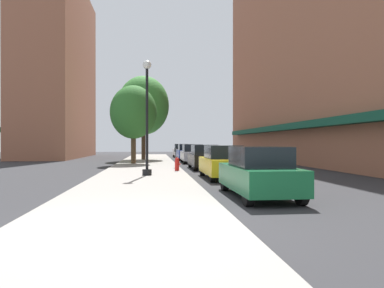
{
  "coord_description": "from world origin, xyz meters",
  "views": [
    {
      "loc": [
        0.58,
        -7.07,
        1.78
      ],
      "look_at": [
        3.77,
        21.54,
        1.69
      ],
      "focal_mm": 32.44,
      "sensor_mm": 36.0,
      "label": 1
    }
  ],
  "objects_px": {
    "lamppost": "(147,115)",
    "fire_hydrant": "(177,164)",
    "car_blue": "(186,152)",
    "car_black": "(204,157)",
    "tree_mid": "(133,112)",
    "car_yellow": "(222,162)",
    "car_green": "(258,173)",
    "parking_meter_near": "(175,155)",
    "tree_near": "(143,106)",
    "car_silver": "(192,154)",
    "car_white": "(181,151)"
  },
  "relations": [
    {
      "from": "fire_hydrant",
      "to": "car_blue",
      "type": "distance_m",
      "value": 15.72
    },
    {
      "from": "fire_hydrant",
      "to": "car_green",
      "type": "xyz_separation_m",
      "value": [
        2.01,
        -9.64,
        0.29
      ]
    },
    {
      "from": "tree_mid",
      "to": "car_silver",
      "type": "distance_m",
      "value": 6.48
    },
    {
      "from": "fire_hydrant",
      "to": "tree_near",
      "type": "height_order",
      "value": "tree_near"
    },
    {
      "from": "tree_near",
      "to": "car_white",
      "type": "bearing_deg",
      "value": 61.34
    },
    {
      "from": "fire_hydrant",
      "to": "lamppost",
      "type": "bearing_deg",
      "value": -122.46
    },
    {
      "from": "fire_hydrant",
      "to": "car_green",
      "type": "distance_m",
      "value": 9.85
    },
    {
      "from": "parking_meter_near",
      "to": "car_silver",
      "type": "relative_size",
      "value": 0.3
    },
    {
      "from": "car_green",
      "to": "car_silver",
      "type": "xyz_separation_m",
      "value": [
        0.0,
        19.63,
        0.0
      ]
    },
    {
      "from": "car_yellow",
      "to": "car_white",
      "type": "height_order",
      "value": "same"
    },
    {
      "from": "car_black",
      "to": "car_white",
      "type": "height_order",
      "value": "same"
    },
    {
      "from": "lamppost",
      "to": "fire_hydrant",
      "type": "distance_m",
      "value": 4.2
    },
    {
      "from": "fire_hydrant",
      "to": "tree_mid",
      "type": "height_order",
      "value": "tree_mid"
    },
    {
      "from": "fire_hydrant",
      "to": "car_yellow",
      "type": "bearing_deg",
      "value": -61.39
    },
    {
      "from": "car_green",
      "to": "car_blue",
      "type": "relative_size",
      "value": 1.0
    },
    {
      "from": "tree_near",
      "to": "car_blue",
      "type": "relative_size",
      "value": 1.95
    },
    {
      "from": "tree_mid",
      "to": "car_blue",
      "type": "xyz_separation_m",
      "value": [
        5.03,
        7.79,
        -3.46
      ]
    },
    {
      "from": "lamppost",
      "to": "car_yellow",
      "type": "distance_m",
      "value": 4.55
    },
    {
      "from": "car_silver",
      "to": "car_green",
      "type": "bearing_deg",
      "value": -91.38
    },
    {
      "from": "fire_hydrant",
      "to": "car_white",
      "type": "relative_size",
      "value": 0.18
    },
    {
      "from": "car_black",
      "to": "car_blue",
      "type": "xyz_separation_m",
      "value": [
        0.0,
        12.93,
        0.0
      ]
    },
    {
      "from": "lamppost",
      "to": "car_yellow",
      "type": "bearing_deg",
      "value": -14.51
    },
    {
      "from": "tree_near",
      "to": "car_silver",
      "type": "distance_m",
      "value": 7.94
    },
    {
      "from": "parking_meter_near",
      "to": "car_green",
      "type": "relative_size",
      "value": 0.3
    },
    {
      "from": "tree_near",
      "to": "tree_mid",
      "type": "height_order",
      "value": "tree_near"
    },
    {
      "from": "fire_hydrant",
      "to": "car_white",
      "type": "distance_m",
      "value": 22.75
    },
    {
      "from": "fire_hydrant",
      "to": "car_green",
      "type": "relative_size",
      "value": 0.18
    },
    {
      "from": "car_blue",
      "to": "car_green",
      "type": "bearing_deg",
      "value": -88.22
    },
    {
      "from": "car_white",
      "to": "car_yellow",
      "type": "bearing_deg",
      "value": -91.33
    },
    {
      "from": "fire_hydrant",
      "to": "car_silver",
      "type": "bearing_deg",
      "value": 78.6
    },
    {
      "from": "tree_near",
      "to": "car_green",
      "type": "bearing_deg",
      "value": -79.66
    },
    {
      "from": "parking_meter_near",
      "to": "tree_near",
      "type": "relative_size",
      "value": 0.16
    },
    {
      "from": "parking_meter_near",
      "to": "car_white",
      "type": "bearing_deg",
      "value": 84.44
    },
    {
      "from": "fire_hydrant",
      "to": "car_white",
      "type": "height_order",
      "value": "car_white"
    },
    {
      "from": "car_yellow",
      "to": "tree_mid",
      "type": "bearing_deg",
      "value": 111.84
    },
    {
      "from": "tree_near",
      "to": "tree_mid",
      "type": "xyz_separation_m",
      "value": [
        -0.61,
        -6.78,
        -1.29
      ]
    },
    {
      "from": "parking_meter_near",
      "to": "tree_mid",
      "type": "height_order",
      "value": "tree_mid"
    },
    {
      "from": "car_green",
      "to": "car_yellow",
      "type": "bearing_deg",
      "value": 90.32
    },
    {
      "from": "tree_near",
      "to": "car_white",
      "type": "relative_size",
      "value": 1.95
    },
    {
      "from": "lamppost",
      "to": "parking_meter_near",
      "type": "xyz_separation_m",
      "value": [
        1.8,
        5.36,
        -2.25
      ]
    },
    {
      "from": "car_yellow",
      "to": "car_silver",
      "type": "distance_m",
      "value": 13.68
    },
    {
      "from": "tree_near",
      "to": "car_white",
      "type": "xyz_separation_m",
      "value": [
        4.42,
        8.08,
        -4.74
      ]
    },
    {
      "from": "lamppost",
      "to": "car_silver",
      "type": "distance_m",
      "value": 13.46
    },
    {
      "from": "fire_hydrant",
      "to": "car_blue",
      "type": "relative_size",
      "value": 0.18
    },
    {
      "from": "tree_near",
      "to": "car_black",
      "type": "bearing_deg",
      "value": -69.67
    },
    {
      "from": "fire_hydrant",
      "to": "tree_near",
      "type": "bearing_deg",
      "value": 99.36
    },
    {
      "from": "lamppost",
      "to": "tree_near",
      "type": "relative_size",
      "value": 0.7
    },
    {
      "from": "lamppost",
      "to": "car_blue",
      "type": "distance_m",
      "value": 18.84
    },
    {
      "from": "car_blue",
      "to": "car_white",
      "type": "distance_m",
      "value": 7.07
    },
    {
      "from": "parking_meter_near",
      "to": "car_white",
      "type": "height_order",
      "value": "car_white"
    }
  ]
}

